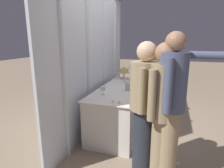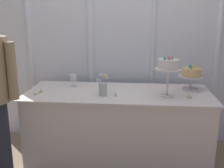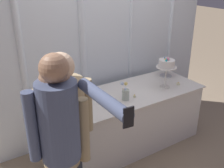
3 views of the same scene
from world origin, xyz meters
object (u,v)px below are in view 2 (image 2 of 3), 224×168
Objects in this scene: cake_display_nearright at (191,74)px; tealight_near_right at (116,95)px; wine_glass at (73,78)px; tealight_far_right at (189,97)px; tealight_far_left at (36,94)px; flower_vase at (103,87)px; cake_display_nearleft at (168,66)px; tealight_near_left at (41,91)px; cake_table at (118,125)px.

cake_display_nearright reaches higher than tealight_near_right.
wine_glass reaches higher than tealight_far_right.
wine_glass is at bearing 48.97° from tealight_far_left.
cake_display_nearleft is at bearing 1.46° from flower_vase.
flower_vase is 0.68m from tealight_far_left.
wine_glass is at bearing 141.07° from flower_vase.
tealight_near_right is at bearing -4.34° from tealight_near_left.
tealight_far_right is at bearing 0.97° from tealight_far_left.
tealight_far_right reaches higher than cake_table.
wine_glass is 0.65× the size of flower_vase.
cake_display_nearright is at bearing 12.12° from tealight_far_left.
tealight_far_right is (0.70, -0.15, 0.39)m from cake_table.
tealight_near_left is 1.38× the size of tealight_near_right.
tealight_near_left is at bearing 80.52° from tealight_far_left.
wine_glass is at bearing 165.22° from tealight_far_right.
tealight_far_right is at bearing -2.66° from tealight_near_left.
tealight_far_right is (1.51, -0.07, 0.00)m from tealight_near_left.
tealight_far_right is at bearing -14.78° from wine_glass.
tealight_far_right is (1.53, 0.03, 0.00)m from tealight_far_left.
cake_display_nearleft is 8.22× the size of tealight_near_left.
flower_vase is at bearing -4.23° from tealight_near_left.
cake_display_nearleft reaches higher than flower_vase.
cake_table is 37.81× the size of tealight_near_left.
flower_vase is 0.67m from tealight_near_left.
flower_vase is at bearing -178.54° from cake_display_nearleft.
tealight_far_left is at bearing -167.82° from cake_table.
flower_vase is at bearing 178.56° from tealight_far_right.
wine_glass reaches higher than cake_table.
cake_display_nearright is at bearing 8.87° from tealight_near_left.
wine_glass is at bearing 179.73° from cake_display_nearright.
wine_glass is at bearing 41.32° from tealight_near_left.
cake_display_nearleft is (0.49, -0.11, 0.69)m from cake_table.
cake_display_nearleft is 8.21× the size of tealight_far_left.
flower_vase is at bearing -38.93° from wine_glass.
wine_glass is (-1.02, 0.29, -0.20)m from cake_display_nearleft.
tealight_far_left is at bearing -99.48° from tealight_near_left.
cake_display_nearright is 5.52× the size of tealight_near_left.
tealight_far_left is (-1.60, -0.34, -0.16)m from cake_display_nearright.
cake_display_nearright is 0.97m from flower_vase.
tealight_far_left is at bearing -167.88° from cake_display_nearright.
wine_glass is 0.60m from tealight_near_right.
cake_table is 0.96m from cake_display_nearright.
tealight_far_left is at bearing -177.44° from tealight_near_right.
cake_table is 4.60× the size of cake_display_nearleft.
wine_glass is at bearing 164.30° from cake_display_nearleft.
cake_table is 0.73m from wine_glass.
tealight_far_left is 1.00× the size of tealight_near_left.
flower_vase is at bearing 3.99° from tealight_far_left.
flower_vase reaches higher than tealight_near_right.
tealight_near_right is (0.81, 0.04, 0.00)m from tealight_far_left.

